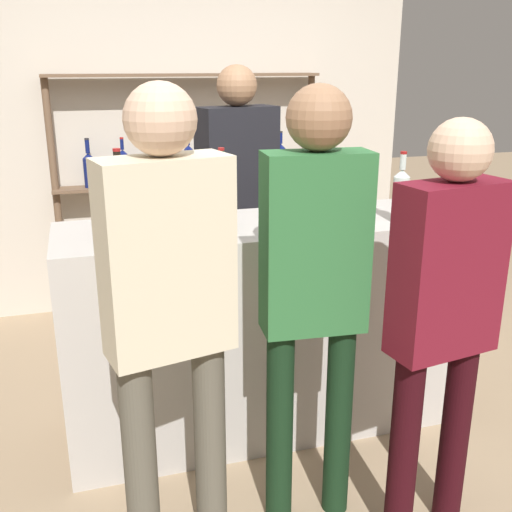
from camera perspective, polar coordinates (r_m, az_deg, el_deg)
ground_plane at (r=3.25m, az=0.00°, el=-15.50°), size 16.00×16.00×0.00m
bar_counter at (r=2.99m, az=0.00°, el=-6.88°), size 1.85×0.59×1.07m
back_wall at (r=4.58m, az=-6.96°, el=12.91°), size 3.45×0.12×2.80m
back_shelf at (r=4.43m, az=-6.47°, el=9.25°), size 1.93×0.18×1.72m
counter_bottle_0 at (r=2.88m, az=13.61°, el=5.73°), size 0.07×0.07×0.33m
counter_bottle_1 at (r=2.68m, az=-12.82°, el=5.18°), size 0.08×0.08×0.37m
counter_bottle_2 at (r=2.56m, az=-11.33°, el=4.63°), size 0.08×0.08×0.35m
counter_bottle_3 at (r=2.71m, az=-3.26°, el=5.57°), size 0.07×0.07×0.36m
wine_glass at (r=2.85m, az=-14.16°, el=5.43°), size 0.08×0.08×0.17m
cork_jar at (r=2.72m, az=-7.88°, el=4.14°), size 0.10×0.10×0.15m
server_behind_counter at (r=3.64m, az=-1.75°, el=6.18°), size 0.51×0.31×1.78m
customer_center at (r=2.20m, az=5.54°, el=-1.96°), size 0.39×0.23×1.73m
customer_right at (r=2.25m, az=17.48°, el=-4.45°), size 0.42×0.23×1.62m
customer_left at (r=2.03m, az=-8.30°, el=-4.09°), size 0.46×0.27×1.74m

